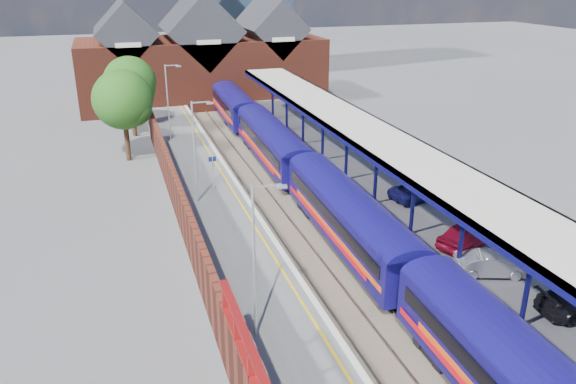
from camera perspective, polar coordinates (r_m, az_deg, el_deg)
name	(u,v)px	position (r m, az deg, el deg)	size (l,w,h in m)	color
ground	(259,169)	(48.20, -2.95, 2.32)	(240.00, 240.00, 0.00)	#5B5B5E
ballast_bed	(296,214)	(39.26, 0.80, -2.22)	(6.00, 76.00, 0.06)	#473D33
rails	(296,213)	(39.22, 0.80, -2.10)	(4.51, 76.00, 0.14)	slate
left_platform	(218,217)	(37.83, -7.13, -2.57)	(5.00, 76.00, 1.00)	#565659
right_platform	(374,198)	(41.22, 8.75, -0.58)	(6.00, 76.00, 1.00)	#565659
coping_left	(252,206)	(38.06, -3.70, -1.42)	(0.30, 76.00, 0.05)	silver
coping_right	(338,195)	(39.90, 5.11, -0.35)	(0.30, 76.00, 0.05)	silver
yellow_line	(243,207)	(37.95, -4.58, -1.56)	(0.14, 76.00, 0.01)	yellow
train	(304,172)	(41.18, 1.67, 2.06)	(3.18, 65.96, 3.45)	#120D5C
canopy	(360,128)	(41.17, 7.28, 6.45)	(4.50, 52.00, 4.48)	#0F0E54
lamp_post_b	(257,253)	(23.37, -3.15, -6.18)	(1.48, 0.18, 7.00)	#A5A8AA
lamp_post_c	(196,146)	(38.01, -9.30, 4.66)	(1.48, 0.18, 7.00)	#A5A8AA
lamp_post_d	(169,98)	(53.43, -12.00, 9.36)	(1.48, 0.18, 7.00)	#A5A8AA
platform_sign	(213,167)	(40.79, -7.65, 2.53)	(0.55, 0.08, 2.50)	#A5A8AA
brick_wall	(192,237)	(30.87, -9.76, -4.52)	(0.35, 50.00, 3.86)	#5E2418
station_building	(202,59)	(73.70, -8.78, 13.20)	(30.00, 12.12, 13.78)	#5E2418
tree_near	(125,101)	(51.08, -16.26, 8.84)	(5.20, 5.20, 8.10)	#382314
tree_far	(132,84)	(58.96, -15.61, 10.52)	(5.20, 5.20, 8.10)	#382314
parked_car_red	(469,234)	(34.01, 17.88, -4.06)	(1.78, 4.43, 1.51)	maroon
parked_car_silver	(492,264)	(31.30, 19.99, -6.91)	(1.32, 3.80, 1.25)	#B8B7BD
parked_car_blue	(419,191)	(40.04, 13.21, 0.12)	(2.04, 4.43, 1.23)	navy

